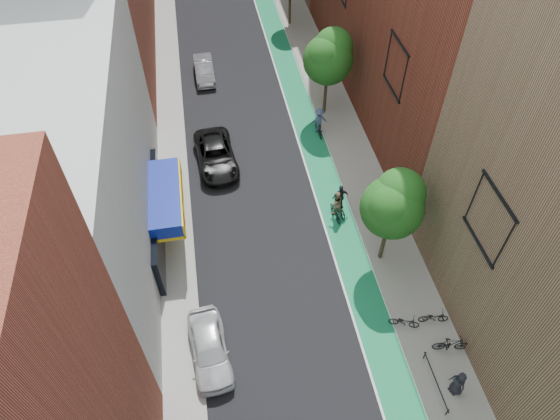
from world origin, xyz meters
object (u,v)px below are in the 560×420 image
parked_car_white (209,348)px  cyclist_lane_far (319,123)px  parked_car_silver (204,70)px  cyclist_lane_near (336,207)px  parked_car_black (216,155)px  pedestrian (458,383)px  cyclist_lane_mid (340,202)px

parked_car_white → cyclist_lane_far: (9.23, 16.01, 0.22)m
parked_car_silver → cyclist_lane_near: 18.26m
parked_car_black → pedestrian: bearing=-66.0°
cyclist_lane_mid → parked_car_white: bearing=38.3°
parked_car_white → cyclist_lane_far: cyclist_lane_far is taller
parked_car_black → parked_car_silver: size_ratio=1.28×
parked_car_black → cyclist_lane_near: cyclist_lane_near is taller
parked_car_black → parked_car_silver: 10.78m
parked_car_black → cyclist_lane_far: (7.63, 1.91, 0.23)m
parked_car_black → cyclist_lane_near: (6.82, -6.17, 0.12)m
parked_car_white → cyclist_lane_near: 11.57m
parked_car_black → parked_car_silver: (0.00, 10.78, -0.06)m
pedestrian → cyclist_lane_mid: bearing=174.8°
cyclist_lane_mid → cyclist_lane_far: size_ratio=0.98×
parked_car_silver → pedestrian: 30.32m
cyclist_lane_mid → cyclist_lane_far: 7.67m
parked_car_white → cyclist_lane_mid: (8.81, 8.36, 0.04)m
pedestrian → parked_car_white: bearing=-125.4°
parked_car_white → parked_car_black: parked_car_white is taller
parked_car_silver → cyclist_lane_far: (7.63, -8.87, 0.28)m
parked_car_black → cyclist_lane_mid: cyclist_lane_mid is taller
parked_car_black → cyclist_lane_mid: size_ratio=2.58×
cyclist_lane_mid → pedestrian: size_ratio=1.28×
parked_car_black → cyclist_lane_mid: (7.21, -5.75, 0.04)m
cyclist_lane_near → pedestrian: bearing=96.9°
parked_car_white → parked_car_silver: bearing=81.2°
cyclist_lane_near → cyclist_lane_far: bearing=-102.2°
parked_car_black → cyclist_lane_mid: bearing=-42.8°
parked_car_white → cyclist_lane_near: cyclist_lane_near is taller
parked_car_silver → pedestrian: pedestrian is taller
pedestrian → parked_car_black: bearing=-168.2°
parked_car_white → cyclist_lane_mid: 12.14m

